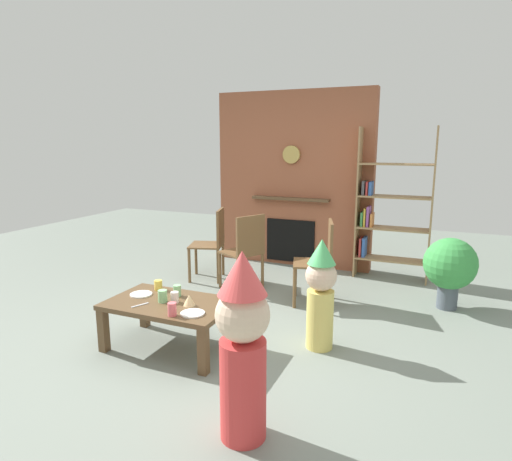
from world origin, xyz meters
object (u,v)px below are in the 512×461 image
(coffee_table, at_px, (170,309))
(paper_cup_near_right, at_px, (163,296))
(paper_cup_near_left, at_px, (172,309))
(dining_chair_middle, at_px, (246,248))
(bookshelf, at_px, (388,211))
(paper_plate_rear, at_px, (193,313))
(paper_plate_front, at_px, (141,294))
(paper_cup_center, at_px, (177,291))
(paper_cup_far_right, at_px, (158,285))
(child_with_cone_hat, at_px, (243,342))
(paper_cup_far_left, at_px, (175,297))
(potted_plant_tall, at_px, (450,266))
(dining_chair_left, at_px, (213,240))
(child_in_pink, at_px, (321,291))
(dining_chair_right, at_px, (321,257))
(birthday_cake_slice, at_px, (189,300))

(coffee_table, distance_m, paper_cup_near_right, 0.13)
(paper_cup_near_left, relative_size, dining_chair_middle, 0.11)
(bookshelf, bearing_deg, paper_plate_rear, -110.93)
(coffee_table, bearing_deg, paper_cup_near_left, -51.70)
(bookshelf, relative_size, coffee_table, 1.83)
(paper_cup_near_right, distance_m, paper_plate_front, 0.29)
(paper_cup_near_right, bearing_deg, paper_cup_center, 79.32)
(paper_cup_far_right, height_order, child_with_cone_hat, child_with_cone_hat)
(paper_cup_far_left, xyz_separation_m, paper_plate_front, (-0.37, 0.04, -0.04))
(paper_cup_far_right, relative_size, potted_plant_tall, 0.12)
(child_with_cone_hat, relative_size, potted_plant_tall, 1.51)
(dining_chair_left, xyz_separation_m, dining_chair_middle, (0.55, -0.24, 0.00))
(child_in_pink, bearing_deg, paper_cup_far_left, 0.63)
(bookshelf, distance_m, dining_chair_middle, 1.87)
(paper_cup_far_right, height_order, potted_plant_tall, potted_plant_tall)
(bookshelf, height_order, child_in_pink, bookshelf)
(dining_chair_middle, bearing_deg, paper_cup_far_right, 107.72)
(paper_cup_far_right, xyz_separation_m, paper_plate_front, (-0.06, -0.17, -0.04))
(paper_cup_near_left, distance_m, child_with_cone_hat, 1.02)
(paper_cup_far_left, height_order, potted_plant_tall, potted_plant_tall)
(paper_cup_near_right, xyz_separation_m, child_with_cone_hat, (1.09, -0.77, 0.14))
(paper_cup_far_right, height_order, dining_chair_right, dining_chair_right)
(birthday_cake_slice, relative_size, dining_chair_middle, 0.11)
(dining_chair_left, bearing_deg, dining_chair_right, 150.78)
(paper_cup_far_right, bearing_deg, birthday_cake_slice, -25.47)
(paper_plate_rear, bearing_deg, child_in_pink, 37.63)
(potted_plant_tall, bearing_deg, dining_chair_middle, -171.91)
(paper_plate_front, bearing_deg, dining_chair_right, 50.65)
(paper_plate_rear, xyz_separation_m, potted_plant_tall, (1.84, 2.05, 0.05))
(paper_plate_rear, bearing_deg, potted_plant_tall, 48.05)
(bookshelf, distance_m, paper_cup_near_left, 3.24)
(paper_cup_far_left, height_order, dining_chair_left, dining_chair_left)
(birthday_cake_slice, relative_size, child_in_pink, 0.11)
(paper_cup_far_left, bearing_deg, paper_plate_front, 174.11)
(dining_chair_right, bearing_deg, child_with_cone_hat, 77.08)
(paper_plate_front, distance_m, dining_chair_left, 1.80)
(paper_cup_far_left, xyz_separation_m, paper_plate_rear, (0.27, -0.16, -0.04))
(birthday_cake_slice, xyz_separation_m, dining_chair_middle, (-0.21, 1.59, 0.06))
(birthday_cake_slice, distance_m, child_in_pink, 1.08)
(paper_cup_far_left, bearing_deg, paper_cup_far_right, 146.23)
(paper_cup_center, relative_size, dining_chair_right, 0.11)
(paper_cup_center, bearing_deg, paper_plate_front, -162.27)
(paper_cup_center, bearing_deg, dining_chair_right, 56.75)
(paper_cup_center, xyz_separation_m, child_with_cone_hat, (1.06, -0.94, 0.14))
(paper_cup_far_right, relative_size, child_in_pink, 0.09)
(paper_cup_far_left, relative_size, child_in_pink, 0.10)
(coffee_table, relative_size, potted_plant_tall, 1.38)
(paper_plate_rear, bearing_deg, paper_cup_far_right, 147.51)
(paper_cup_far_left, relative_size, birthday_cake_slice, 0.91)
(dining_chair_middle, relative_size, dining_chair_right, 1.00)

